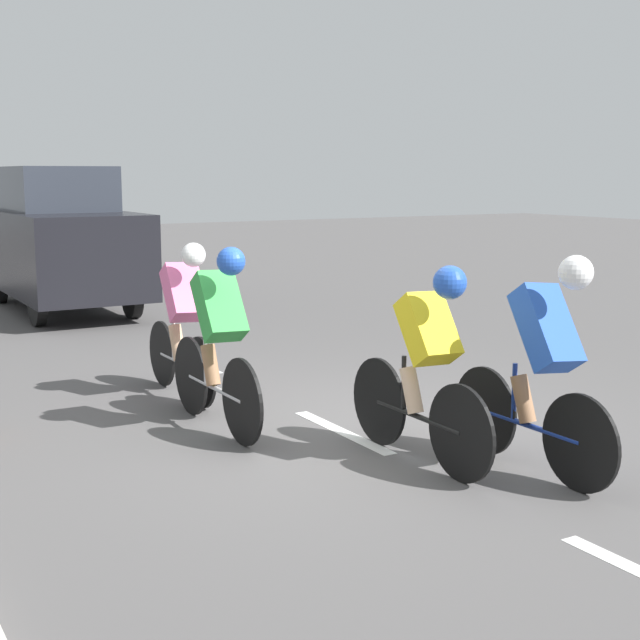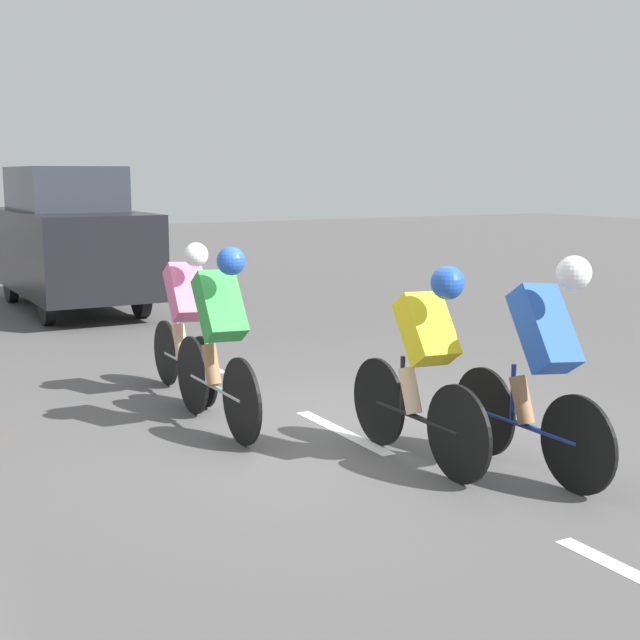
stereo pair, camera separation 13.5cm
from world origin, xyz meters
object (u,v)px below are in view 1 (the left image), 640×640
object	(u,v)px
cyclist_pink	(183,316)
support_car	(59,239)
cyclist_blue	(543,359)
cyclist_green	(219,335)
cyclist_yellow	(426,360)

from	to	relation	value
cyclist_pink	support_car	xyz separation A→B (m)	(-0.42, -6.13, 0.32)
cyclist_blue	cyclist_green	bearing A→B (deg)	-54.79
cyclist_green	cyclist_pink	size ratio (longest dim) A/B	1.06
cyclist_blue	cyclist_pink	xyz separation A→B (m)	(1.33, -3.30, -0.05)
cyclist_blue	cyclist_pink	size ratio (longest dim) A/B	0.99
cyclist_green	support_car	world-z (taller)	support_car
cyclist_green	support_car	distance (m)	7.34
support_car	cyclist_blue	bearing A→B (deg)	95.54
cyclist_blue	cyclist_green	size ratio (longest dim) A/B	0.93
cyclist_yellow	cyclist_pink	distance (m)	2.83
cyclist_yellow	support_car	world-z (taller)	support_car
cyclist_blue	cyclist_pink	world-z (taller)	cyclist_blue
cyclist_green	cyclist_pink	world-z (taller)	cyclist_green
cyclist_green	cyclist_yellow	bearing A→B (deg)	121.08
cyclist_green	support_car	bearing A→B (deg)	-94.56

